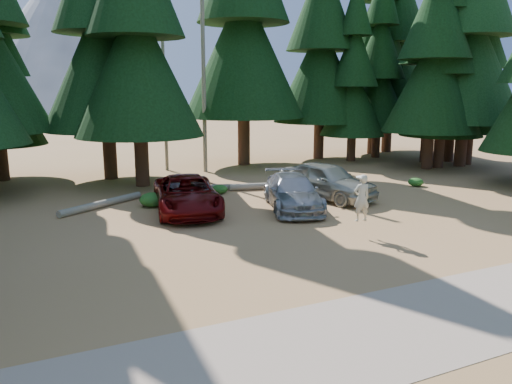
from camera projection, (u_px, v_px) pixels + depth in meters
ground at (321, 235)px, 17.36m from camera, size 160.00×160.00×0.00m
gravel_strip at (470, 309)px, 11.58m from camera, size 26.00×3.50×0.01m
forest_belt_north at (191, 171)px, 30.69m from camera, size 36.00×7.00×22.00m
snag_front at (203, 71)px, 29.34m from camera, size 0.24×0.24×12.00m
snag_back at (164, 88)px, 30.05m from camera, size 0.20×0.20×10.00m
mountain_peak at (55, 45)px, 92.07m from camera, size 48.00×50.00×28.00m
red_pickup at (187, 194)px, 20.48m from camera, size 3.42×5.73×1.49m
silver_minivan_center at (293, 192)px, 21.02m from camera, size 3.43×5.32×1.43m
silver_minivan_right at (326, 180)px, 22.99m from camera, size 3.32×5.32×1.69m
frisbee_player at (362, 198)px, 16.98m from camera, size 0.64×0.46×1.62m
log_left at (102, 204)px, 21.39m from camera, size 3.81×2.64×0.31m
log_mid at (224, 187)px, 25.00m from camera, size 3.61×1.48×0.31m
log_right at (281, 185)px, 25.36m from camera, size 5.28×1.45×0.34m
shrub_far_left at (152, 200)px, 21.54m from camera, size 1.10×1.10×0.61m
shrub_left at (182, 185)px, 24.99m from camera, size 0.95×0.95×0.52m
shrub_center_left at (179, 194)px, 22.60m from camera, size 1.09×1.09×0.60m
shrub_center_right at (219, 189)px, 24.16m from camera, size 0.79×0.79×0.43m
shrub_right at (292, 177)px, 27.27m from camera, size 0.98×0.98×0.54m
shrub_far_right at (307, 181)px, 25.75m from camera, size 1.09×1.09×0.60m
shrub_edge_east at (416, 182)px, 26.00m from camera, size 0.78×0.78×0.43m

